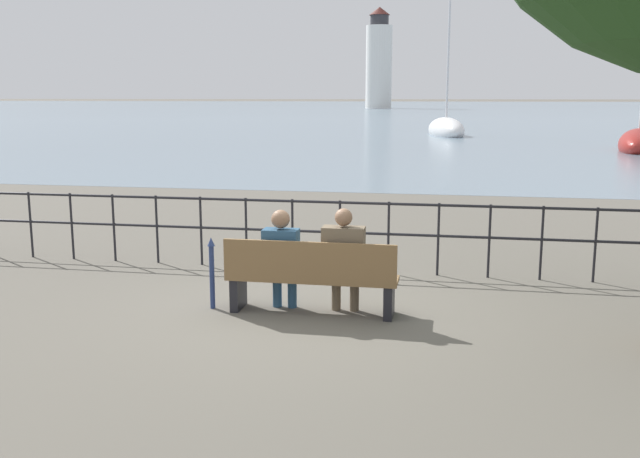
% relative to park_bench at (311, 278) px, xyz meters
% --- Properties ---
extents(ground_plane, '(1000.00, 1000.00, 0.00)m').
position_rel_park_bench_xyz_m(ground_plane, '(0.00, 0.07, -0.44)').
color(ground_plane, '#605B51').
extents(harbor_water, '(600.00, 300.00, 0.01)m').
position_rel_park_bench_xyz_m(harbor_water, '(0.00, 160.70, -0.44)').
color(harbor_water, slate).
rests_on(harbor_water, ground_plane).
extents(park_bench, '(2.03, 0.45, 0.90)m').
position_rel_park_bench_xyz_m(park_bench, '(0.00, 0.00, 0.00)').
color(park_bench, brown).
rests_on(park_bench, ground_plane).
extents(seated_person_left, '(0.42, 0.35, 1.23)m').
position_rel_park_bench_xyz_m(seated_person_left, '(-0.37, 0.08, 0.24)').
color(seated_person_left, navy).
rests_on(seated_person_left, ground_plane).
extents(seated_person_right, '(0.49, 0.35, 1.27)m').
position_rel_park_bench_xyz_m(seated_person_right, '(0.37, 0.08, 0.25)').
color(seated_person_right, brown).
rests_on(seated_person_right, ground_plane).
extents(promenade_railing, '(15.68, 0.04, 1.05)m').
position_rel_park_bench_xyz_m(promenade_railing, '(0.00, 2.15, 0.25)').
color(promenade_railing, black).
rests_on(promenade_railing, ground_plane).
extents(closed_umbrella, '(0.09, 0.09, 0.88)m').
position_rel_park_bench_xyz_m(closed_umbrella, '(-1.22, 0.01, 0.05)').
color(closed_umbrella, navy).
rests_on(closed_umbrella, ground_plane).
extents(sailboat_1, '(3.32, 6.19, 8.91)m').
position_rel_park_bench_xyz_m(sailboat_1, '(1.08, 39.25, -0.07)').
color(sailboat_1, white).
rests_on(sailboat_1, ground_plane).
extents(sailboat_2, '(3.24, 6.02, 7.47)m').
position_rel_park_bench_xyz_m(sailboat_2, '(10.16, 27.84, -0.12)').
color(sailboat_2, maroon).
rests_on(sailboat_2, ground_plane).
extents(harbor_lighthouse, '(5.21, 5.21, 19.77)m').
position_rel_park_bench_xyz_m(harbor_lighthouse, '(-13.63, 137.84, 8.75)').
color(harbor_lighthouse, white).
rests_on(harbor_lighthouse, ground_plane).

